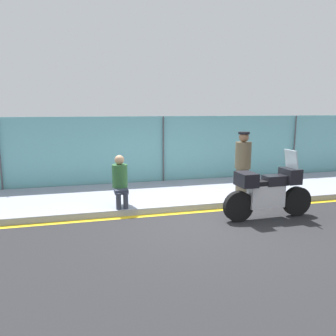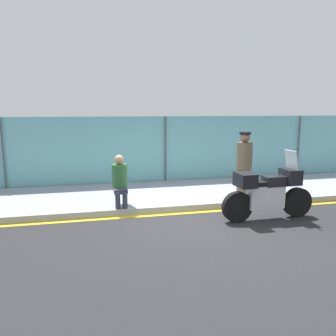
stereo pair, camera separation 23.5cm
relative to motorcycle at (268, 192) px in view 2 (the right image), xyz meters
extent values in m
plane|color=#262628|center=(-1.51, 0.09, -0.63)|extent=(120.00, 120.00, 0.00)
cube|color=#8E93A3|center=(-1.51, 2.36, -0.56)|extent=(35.58, 2.84, 0.15)
cube|color=gold|center=(-1.51, 0.85, -0.63)|extent=(35.58, 0.18, 0.01)
cube|color=#6BB2B7|center=(-1.51, 3.87, 0.48)|extent=(33.80, 0.08, 2.23)
cylinder|color=#4C4C51|center=(-6.29, 3.77, 0.48)|extent=(0.05, 0.05, 2.23)
cylinder|color=#4C4C51|center=(-1.51, 3.77, 0.48)|extent=(0.05, 0.05, 2.23)
cylinder|color=#4C4C51|center=(3.28, 3.77, 0.48)|extent=(0.05, 0.05, 2.23)
cylinder|color=black|center=(0.77, 0.02, -0.29)|extent=(0.69, 0.16, 0.68)
cylinder|color=black|center=(-0.73, -0.02, -0.29)|extent=(0.69, 0.16, 0.68)
cube|color=silver|center=(-0.05, 0.00, -0.10)|extent=(0.83, 0.30, 0.52)
cube|color=black|center=(0.16, 0.00, 0.25)|extent=(0.53, 0.32, 0.22)
cube|color=black|center=(-0.14, 0.00, 0.21)|extent=(0.61, 0.30, 0.10)
cube|color=black|center=(0.55, 0.02, 0.33)|extent=(0.33, 0.48, 0.34)
cube|color=silver|center=(0.55, 0.02, 0.71)|extent=(0.12, 0.42, 0.42)
cube|color=black|center=(-0.56, -0.02, 0.31)|extent=(0.37, 0.51, 0.30)
cylinder|color=brown|center=(0.20, 1.64, -0.12)|extent=(0.35, 0.35, 0.71)
cylinder|color=brown|center=(0.20, 1.64, 0.59)|extent=(0.43, 0.43, 0.71)
sphere|color=brown|center=(0.20, 1.64, 1.08)|extent=(0.26, 0.26, 0.26)
cylinder|color=black|center=(0.20, 1.64, 1.19)|extent=(0.30, 0.30, 0.06)
cylinder|color=#2D3342|center=(-3.23, 1.04, -0.29)|extent=(0.12, 0.12, 0.39)
cylinder|color=#2D3342|center=(-3.07, 1.04, -0.29)|extent=(0.12, 0.12, 0.39)
cube|color=#2D3342|center=(-3.15, 1.23, -0.09)|extent=(0.31, 0.39, 0.10)
cylinder|color=#2D6033|center=(-3.15, 1.43, 0.23)|extent=(0.37, 0.37, 0.55)
sphere|color=tan|center=(-3.15, 1.43, 0.62)|extent=(0.23, 0.23, 0.23)
camera|label=1|loc=(-3.93, -6.33, 1.81)|focal=35.00mm
camera|label=2|loc=(-3.70, -6.39, 1.81)|focal=35.00mm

